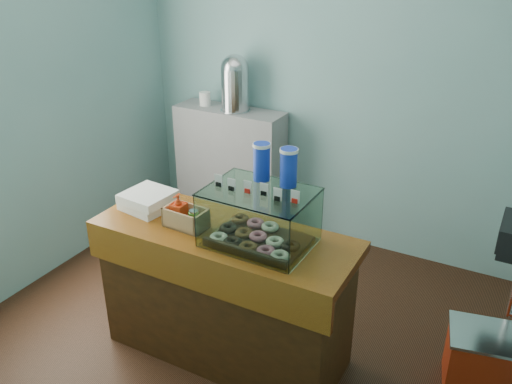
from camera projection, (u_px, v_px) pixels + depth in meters
The scene contains 9 objects.
ground at pixel (246, 328), 3.77m from camera, with size 3.50×3.50×0.00m, color black.
room_shell at pixel (248, 87), 3.03m from camera, with size 3.54×3.04×2.82m.
counter at pixel (225, 293), 3.37m from camera, with size 1.60×0.60×0.90m.
back_shelf at pixel (230, 167), 4.97m from camera, with size 1.00×0.32×1.10m, color gray.
display_case at pixel (261, 213), 3.02m from camera, with size 0.59×0.44×0.54m.
condiment_crate at pixel (184, 215), 3.22m from camera, with size 0.26×0.16×0.20m.
pastry_boxes at pixel (148, 200), 3.43m from camera, with size 0.32×0.33×0.11m.
coffee_urn at pixel (235, 82), 4.58m from camera, with size 0.26×0.26×0.49m.
red_cooler at pixel (485, 361), 3.20m from camera, with size 0.51×0.43×0.40m.
Camera 1 is at (1.49, -2.60, 2.48)m, focal length 38.00 mm.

